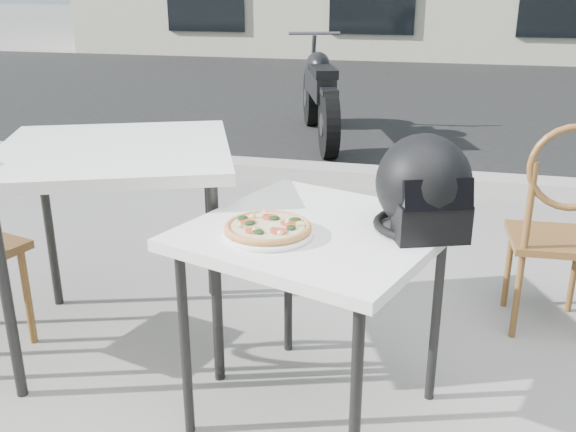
% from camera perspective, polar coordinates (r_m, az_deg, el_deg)
% --- Properties ---
extents(street_asphalt, '(30.00, 8.00, 0.00)m').
position_cam_1_polar(street_asphalt, '(8.72, 15.35, 9.97)').
color(street_asphalt, black).
rests_on(street_asphalt, ground).
extents(curb, '(30.00, 0.25, 0.12)m').
position_cam_1_polar(curb, '(4.80, 16.00, 2.78)').
color(curb, '#A7A49C').
rests_on(curb, ground).
extents(cafe_table_main, '(0.94, 0.94, 0.70)m').
position_cam_1_polar(cafe_table_main, '(2.03, 2.59, -2.59)').
color(cafe_table_main, white).
rests_on(cafe_table_main, ground).
extents(plate, '(0.36, 0.36, 0.02)m').
position_cam_1_polar(plate, '(1.93, -1.79, -1.53)').
color(plate, white).
rests_on(plate, cafe_table_main).
extents(pizza, '(0.32, 0.32, 0.03)m').
position_cam_1_polar(pizza, '(1.93, -1.80, -0.98)').
color(pizza, '#D18E4C').
rests_on(pizza, plate).
extents(helmet, '(0.38, 0.39, 0.30)m').
position_cam_1_polar(helmet, '(1.98, 12.00, 2.34)').
color(helmet, black).
rests_on(helmet, cafe_table_main).
extents(cafe_chair_main, '(0.37, 0.37, 0.93)m').
position_cam_1_polar(cafe_chair_main, '(2.83, 23.07, -0.26)').
color(cafe_chair_main, brown).
rests_on(cafe_chair_main, ground).
extents(cafe_table_side, '(1.14, 1.14, 0.83)m').
position_cam_1_polar(cafe_table_side, '(2.57, -15.12, 4.36)').
color(cafe_table_side, white).
rests_on(cafe_table_side, ground).
extents(motorcycle, '(0.75, 1.89, 0.97)m').
position_cam_1_polar(motorcycle, '(6.13, 2.81, 10.67)').
color(motorcycle, black).
rests_on(motorcycle, street_asphalt).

